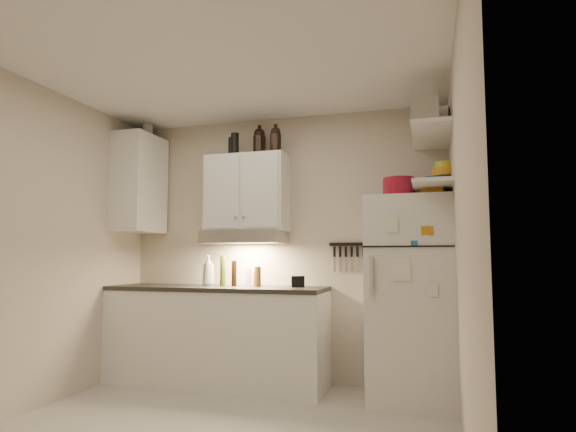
# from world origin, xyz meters

# --- Properties ---
(ceiling) EXTENTS (3.20, 3.00, 0.02)m
(ceiling) POSITION_xyz_m (0.00, 0.00, 2.61)
(ceiling) COLOR white
(ceiling) RESTS_ON ground
(back_wall) EXTENTS (3.20, 0.02, 2.60)m
(back_wall) POSITION_xyz_m (0.00, 1.51, 1.30)
(back_wall) COLOR beige
(back_wall) RESTS_ON ground
(left_wall) EXTENTS (0.02, 3.00, 2.60)m
(left_wall) POSITION_xyz_m (-1.61, 0.00, 1.30)
(left_wall) COLOR beige
(left_wall) RESTS_ON ground
(right_wall) EXTENTS (0.02, 3.00, 2.60)m
(right_wall) POSITION_xyz_m (1.61, 0.00, 1.30)
(right_wall) COLOR beige
(right_wall) RESTS_ON ground
(base_cabinet) EXTENTS (2.10, 0.60, 0.88)m
(base_cabinet) POSITION_xyz_m (-0.55, 1.20, 0.44)
(base_cabinet) COLOR white
(base_cabinet) RESTS_ON floor
(countertop) EXTENTS (2.10, 0.62, 0.04)m
(countertop) POSITION_xyz_m (-0.55, 1.20, 0.90)
(countertop) COLOR #2C2925
(countertop) RESTS_ON base_cabinet
(upper_cabinet) EXTENTS (0.80, 0.33, 0.75)m
(upper_cabinet) POSITION_xyz_m (-0.30, 1.33, 1.83)
(upper_cabinet) COLOR white
(upper_cabinet) RESTS_ON back_wall
(side_cabinet) EXTENTS (0.33, 0.55, 1.00)m
(side_cabinet) POSITION_xyz_m (-1.44, 1.20, 1.95)
(side_cabinet) COLOR white
(side_cabinet) RESTS_ON left_wall
(range_hood) EXTENTS (0.76, 0.46, 0.12)m
(range_hood) POSITION_xyz_m (-0.30, 1.27, 1.39)
(range_hood) COLOR silver
(range_hood) RESTS_ON back_wall
(fridge) EXTENTS (0.70, 0.68, 1.70)m
(fridge) POSITION_xyz_m (1.25, 1.16, 0.85)
(fridge) COLOR silver
(fridge) RESTS_ON floor
(shelf_hi) EXTENTS (0.30, 0.95, 0.03)m
(shelf_hi) POSITION_xyz_m (1.45, 1.02, 2.20)
(shelf_hi) COLOR white
(shelf_hi) RESTS_ON right_wall
(shelf_lo) EXTENTS (0.30, 0.95, 0.03)m
(shelf_lo) POSITION_xyz_m (1.45, 1.02, 1.76)
(shelf_lo) COLOR white
(shelf_lo) RESTS_ON right_wall
(knife_strip) EXTENTS (0.42, 0.02, 0.03)m
(knife_strip) POSITION_xyz_m (0.70, 1.49, 1.32)
(knife_strip) COLOR black
(knife_strip) RESTS_ON back_wall
(dutch_oven) EXTENTS (0.30, 0.30, 0.15)m
(dutch_oven) POSITION_xyz_m (1.18, 1.02, 1.78)
(dutch_oven) COLOR maroon
(dutch_oven) RESTS_ON fridge
(book_stack) EXTENTS (0.22, 0.25, 0.07)m
(book_stack) POSITION_xyz_m (1.47, 0.99, 1.74)
(book_stack) COLOR #B57616
(book_stack) RESTS_ON fridge
(spice_jar) EXTENTS (0.08, 0.08, 0.11)m
(spice_jar) POSITION_xyz_m (1.30, 1.05, 1.76)
(spice_jar) COLOR silver
(spice_jar) RESTS_ON fridge
(stock_pot) EXTENTS (0.36, 0.36, 0.22)m
(stock_pot) POSITION_xyz_m (1.53, 1.36, 2.33)
(stock_pot) COLOR silver
(stock_pot) RESTS_ON shelf_hi
(tin_a) EXTENTS (0.21, 0.20, 0.18)m
(tin_a) POSITION_xyz_m (1.51, 0.99, 2.31)
(tin_a) COLOR #AAAAAD
(tin_a) RESTS_ON shelf_hi
(tin_b) EXTENTS (0.21, 0.21, 0.20)m
(tin_b) POSITION_xyz_m (1.40, 0.68, 2.31)
(tin_b) COLOR #AAAAAD
(tin_b) RESTS_ON shelf_hi
(bowl_teal) EXTENTS (0.27, 0.27, 0.11)m
(bowl_teal) POSITION_xyz_m (1.50, 1.25, 1.83)
(bowl_teal) COLOR #1B5A97
(bowl_teal) RESTS_ON shelf_lo
(bowl_orange) EXTENTS (0.22, 0.22, 0.06)m
(bowl_orange) POSITION_xyz_m (1.56, 1.20, 1.92)
(bowl_orange) COLOR orange
(bowl_orange) RESTS_ON bowl_teal
(bowl_yellow) EXTENTS (0.17, 0.17, 0.05)m
(bowl_yellow) POSITION_xyz_m (1.56, 1.20, 1.97)
(bowl_yellow) COLOR #C3CF24
(bowl_yellow) RESTS_ON bowl_orange
(plates) EXTENTS (0.27, 0.27, 0.05)m
(plates) POSITION_xyz_m (1.51, 0.98, 1.80)
(plates) COLOR #1B5A97
(plates) RESTS_ON shelf_lo
(growler_a) EXTENTS (0.16, 0.16, 0.29)m
(growler_a) POSITION_xyz_m (-0.20, 1.40, 2.35)
(growler_a) COLOR black
(growler_a) RESTS_ON upper_cabinet
(growler_b) EXTENTS (0.12, 0.12, 0.26)m
(growler_b) POSITION_xyz_m (0.01, 1.28, 2.33)
(growler_b) COLOR black
(growler_b) RESTS_ON upper_cabinet
(thermos_a) EXTENTS (0.10, 0.10, 0.23)m
(thermos_a) POSITION_xyz_m (-0.43, 1.31, 2.32)
(thermos_a) COLOR black
(thermos_a) RESTS_ON upper_cabinet
(thermos_b) EXTENTS (0.09, 0.09, 0.19)m
(thermos_b) POSITION_xyz_m (-0.46, 1.31, 2.30)
(thermos_b) COLOR black
(thermos_b) RESTS_ON upper_cabinet
(side_jar) EXTENTS (0.13, 0.13, 0.15)m
(side_jar) POSITION_xyz_m (-1.44, 1.32, 2.52)
(side_jar) COLOR silver
(side_jar) RESTS_ON side_cabinet
(soap_bottle) EXTENTS (0.15, 0.15, 0.33)m
(soap_bottle) POSITION_xyz_m (-0.66, 1.23, 1.09)
(soap_bottle) COLOR white
(soap_bottle) RESTS_ON countertop
(pepper_mill) EXTENTS (0.08, 0.08, 0.19)m
(pepper_mill) POSITION_xyz_m (-0.15, 1.23, 1.01)
(pepper_mill) COLOR brown
(pepper_mill) RESTS_ON countertop
(oil_bottle) EXTENTS (0.06, 0.06, 0.29)m
(oil_bottle) POSITION_xyz_m (-0.49, 1.20, 1.07)
(oil_bottle) COLOR #465715
(oil_bottle) RESTS_ON countertop
(vinegar_bottle) EXTENTS (0.06, 0.06, 0.24)m
(vinegar_bottle) POSITION_xyz_m (-0.39, 1.24, 1.04)
(vinegar_bottle) COLOR black
(vinegar_bottle) RESTS_ON countertop
(clear_bottle) EXTENTS (0.07, 0.07, 0.17)m
(clear_bottle) POSITION_xyz_m (-0.28, 1.34, 1.01)
(clear_bottle) COLOR silver
(clear_bottle) RESTS_ON countertop
(red_jar) EXTENTS (0.09, 0.09, 0.14)m
(red_jar) POSITION_xyz_m (-0.19, 1.34, 0.99)
(red_jar) COLOR maroon
(red_jar) RESTS_ON countertop
(caddy) EXTENTS (0.14, 0.12, 0.10)m
(caddy) POSITION_xyz_m (0.23, 1.28, 0.97)
(caddy) COLOR black
(caddy) RESTS_ON countertop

